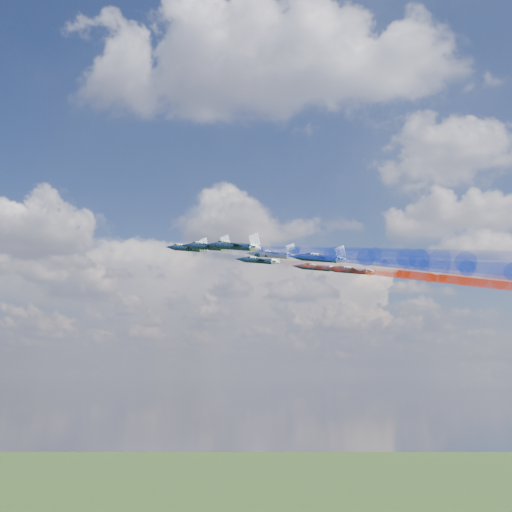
# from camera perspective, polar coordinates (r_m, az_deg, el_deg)

# --- Properties ---
(jet_lead) EXTENTS (15.44, 13.68, 5.60)m
(jet_lead) POSITION_cam_1_polar(r_m,az_deg,el_deg) (146.97, -6.19, 0.69)
(jet_lead) COLOR black
(trail_lead) EXTENTS (43.30, 17.84, 10.95)m
(trail_lead) POSITION_cam_1_polar(r_m,az_deg,el_deg) (132.88, 3.53, 0.04)
(trail_lead) COLOR white
(jet_inner_left) EXTENTS (15.44, 13.68, 5.60)m
(jet_inner_left) POSITION_cam_1_polar(r_m,az_deg,el_deg) (132.30, -4.42, 0.84)
(jet_inner_left) COLOR black
(trail_inner_left) EXTENTS (43.30, 17.84, 10.95)m
(trail_inner_left) POSITION_cam_1_polar(r_m,az_deg,el_deg) (119.23, 6.67, 0.13)
(trail_inner_left) COLOR blue
(jet_inner_right) EXTENTS (15.44, 13.68, 5.60)m
(jet_inner_right) POSITION_cam_1_polar(r_m,az_deg,el_deg) (149.55, 0.26, -0.42)
(jet_inner_right) COLOR black
(trail_inner_right) EXTENTS (43.30, 17.84, 10.95)m
(trail_inner_right) POSITION_cam_1_polar(r_m,az_deg,el_deg) (138.32, 10.29, -1.15)
(trail_inner_right) COLOR red
(jet_outer_left) EXTENTS (15.44, 13.68, 5.60)m
(jet_outer_left) POSITION_cam_1_polar(r_m,az_deg,el_deg) (118.19, -1.98, 0.88)
(jet_outer_left) COLOR black
(trail_outer_left) EXTENTS (43.30, 17.84, 10.95)m
(trail_outer_left) POSITION_cam_1_polar(r_m,az_deg,el_deg) (106.51, 10.79, 0.08)
(trail_outer_left) COLOR blue
(jet_center_third) EXTENTS (15.44, 13.68, 5.60)m
(jet_center_third) POSITION_cam_1_polar(r_m,az_deg,el_deg) (134.92, 1.53, 0.10)
(jet_center_third) COLOR black
(trail_center_third) EXTENTS (43.30, 17.84, 10.95)m
(trail_center_third) POSITION_cam_1_polar(r_m,az_deg,el_deg) (124.51, 12.82, -0.67)
(trail_center_third) COLOR white
(jet_outer_right) EXTENTS (15.44, 13.68, 5.60)m
(jet_outer_right) POSITION_cam_1_polar(r_m,az_deg,el_deg) (153.77, 5.51, -1.07)
(jet_outer_right) COLOR black
(trail_outer_right) EXTENTS (43.30, 17.84, 10.95)m
(trail_outer_right) POSITION_cam_1_polar(r_m,az_deg,el_deg) (144.92, 15.53, -1.79)
(trail_outer_right) COLOR red
(jet_rear_left) EXTENTS (15.44, 13.68, 5.60)m
(jet_rear_left) POSITION_cam_1_polar(r_m,az_deg,el_deg) (121.90, 5.79, -0.22)
(jet_rear_left) COLOR black
(trail_rear_left) EXTENTS (43.30, 17.84, 10.95)m
(trail_rear_left) POSITION_cam_1_polar(r_m,az_deg,el_deg) (113.78, 18.62, -1.08)
(trail_rear_left) COLOR blue
(jet_rear_right) EXTENTS (15.44, 13.68, 5.60)m
(jet_rear_right) POSITION_cam_1_polar(r_m,az_deg,el_deg) (140.34, 8.61, -1.30)
(jet_rear_right) COLOR black
(trail_rear_right) EXTENTS (43.30, 17.84, 10.95)m
(trail_rear_right) POSITION_cam_1_polar(r_m,az_deg,el_deg) (133.19, 19.78, -2.09)
(trail_rear_right) COLOR red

